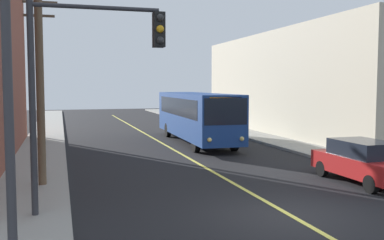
# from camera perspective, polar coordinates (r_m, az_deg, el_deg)

# --- Properties ---
(ground_plane) EXTENTS (120.00, 120.00, 0.00)m
(ground_plane) POSITION_cam_1_polar(r_m,az_deg,el_deg) (13.27, 12.50, -11.85)
(ground_plane) COLOR black
(sidewalk_left) EXTENTS (2.50, 90.00, 0.15)m
(sidewalk_left) POSITION_cam_1_polar(r_m,az_deg,el_deg) (21.46, -19.07, -5.54)
(sidewalk_left) COLOR gray
(sidewalk_left) RESTS_ON ground
(sidewalk_right) EXTENTS (2.50, 90.00, 0.15)m
(sidewalk_right) POSITION_cam_1_polar(r_m,az_deg,el_deg) (25.32, 15.91, -3.97)
(sidewalk_right) COLOR gray
(sidewalk_right) RESTS_ON ground
(lane_stripe_center) EXTENTS (0.16, 60.00, 0.01)m
(lane_stripe_center) POSITION_cam_1_polar(r_m,az_deg,el_deg) (27.11, -3.07, -3.41)
(lane_stripe_center) COLOR #D8CC4C
(lane_stripe_center) RESTS_ON ground
(building_right_warehouse) EXTENTS (12.00, 24.55, 7.68)m
(building_right_warehouse) POSITION_cam_1_polar(r_m,az_deg,el_deg) (36.85, 17.77, 4.43)
(building_right_warehouse) COLOR beige
(building_right_warehouse) RESTS_ON ground
(city_bus) EXTENTS (2.92, 12.22, 3.20)m
(city_bus) POSITION_cam_1_polar(r_m,az_deg,el_deg) (28.93, 0.47, 0.70)
(city_bus) COLOR navy
(city_bus) RESTS_ON ground
(parked_car_red) EXTENTS (1.83, 4.40, 1.62)m
(parked_car_red) POSITION_cam_1_polar(r_m,az_deg,el_deg) (18.17, 21.03, -4.91)
(parked_car_red) COLOR maroon
(parked_car_red) RESTS_ON ground
(utility_pole_near) EXTENTS (2.40, 0.28, 9.59)m
(utility_pole_near) POSITION_cam_1_polar(r_m,az_deg,el_deg) (16.81, -18.99, 10.14)
(utility_pole_near) COLOR brown
(utility_pole_near) RESTS_ON sidewalk_left
(utility_pole_mid) EXTENTS (2.40, 0.28, 9.73)m
(utility_pole_mid) POSITION_cam_1_polar(r_m,az_deg,el_deg) (32.09, -18.82, 7.43)
(utility_pole_mid) COLOR brown
(utility_pole_mid) RESTS_ON sidewalk_left
(traffic_signal_left_corner) EXTENTS (3.75, 0.48, 6.00)m
(traffic_signal_left_corner) POSITION_cam_1_polar(r_m,az_deg,el_deg) (12.78, -12.92, 7.04)
(traffic_signal_left_corner) COLOR #2D2D33
(traffic_signal_left_corner) RESTS_ON sidewalk_left
(street_lamp_left) EXTENTS (0.98, 0.40, 5.50)m
(street_lamp_left) POSITION_cam_1_polar(r_m,az_deg,el_deg) (7.96, -20.88, 4.48)
(street_lamp_left) COLOR #38383D
(street_lamp_left) RESTS_ON sidewalk_left
(fire_hydrant) EXTENTS (0.44, 0.26, 0.84)m
(fire_hydrant) POSITION_cam_1_polar(r_m,az_deg,el_deg) (20.64, 23.16, -4.61)
(fire_hydrant) COLOR red
(fire_hydrant) RESTS_ON sidewalk_right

